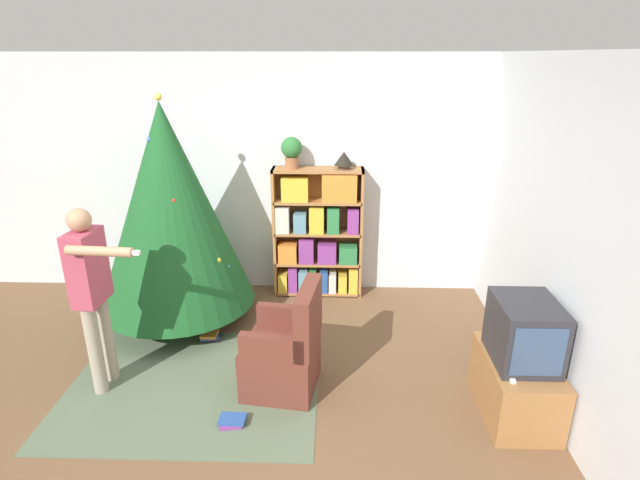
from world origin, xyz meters
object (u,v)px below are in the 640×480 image
(bookshelf, at_px, (318,234))
(potted_plant, at_px, (292,150))
(table_lamp, at_px, (344,159))
(television, at_px, (525,332))
(christmas_tree, at_px, (170,208))
(armchair, at_px, (286,353))
(standing_person, at_px, (92,287))

(bookshelf, xyz_separation_m, potted_plant, (-0.27, 0.01, 0.92))
(table_lamp, bearing_deg, television, -57.29)
(bookshelf, bearing_deg, table_lamp, 1.77)
(bookshelf, bearing_deg, christmas_tree, -154.73)
(bookshelf, xyz_separation_m, armchair, (-0.20, -1.75, -0.39))
(christmas_tree, distance_m, armchair, 1.84)
(christmas_tree, xyz_separation_m, potted_plant, (1.11, 0.66, 0.43))
(armchair, bearing_deg, table_lamp, 173.00)
(christmas_tree, bearing_deg, bookshelf, 25.27)
(armchair, xyz_separation_m, potted_plant, (-0.08, 1.75, 1.31))
(standing_person, bearing_deg, potted_plant, 145.66)
(bookshelf, distance_m, table_lamp, 0.87)
(bookshelf, bearing_deg, standing_person, -133.70)
(christmas_tree, bearing_deg, potted_plant, 30.78)
(television, xyz_separation_m, standing_person, (-3.24, 0.24, 0.20))
(christmas_tree, xyz_separation_m, standing_person, (-0.29, -1.10, -0.31))
(television, xyz_separation_m, potted_plant, (-1.83, 2.00, 0.93))
(bookshelf, relative_size, standing_person, 0.95)
(armchair, height_order, table_lamp, table_lamp)
(christmas_tree, bearing_deg, armchair, -42.50)
(bookshelf, relative_size, table_lamp, 7.22)
(standing_person, bearing_deg, television, 89.97)
(bookshelf, xyz_separation_m, standing_person, (-1.68, -1.76, 0.18))
(christmas_tree, height_order, potted_plant, christmas_tree)
(armchair, bearing_deg, standing_person, -81.54)
(bookshelf, height_order, table_lamp, table_lamp)
(bookshelf, height_order, television, bookshelf)
(christmas_tree, xyz_separation_m, table_lamp, (1.66, 0.66, 0.34))
(bookshelf, distance_m, christmas_tree, 1.61)
(table_lamp, bearing_deg, standing_person, -137.85)
(armchair, bearing_deg, christmas_tree, -124.50)
(bookshelf, bearing_deg, armchair, -96.48)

